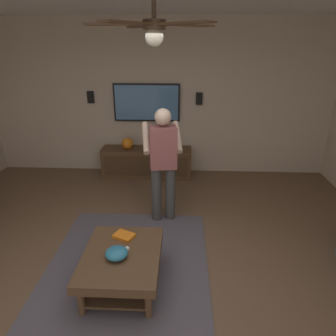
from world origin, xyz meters
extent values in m
plane|color=brown|center=(0.00, 0.00, 0.00)|extent=(7.73, 7.73, 0.00)
cube|color=#BCA893|center=(3.07, 0.00, 1.43)|extent=(0.10, 6.64, 2.87)
cube|color=#514C56|center=(0.01, 0.17, 0.01)|extent=(2.45, 1.86, 0.01)
cube|color=#513823|center=(-0.19, 0.17, 0.35)|extent=(1.00, 0.80, 0.10)
cylinder|color=#513823|center=(0.23, -0.15, 0.15)|extent=(0.07, 0.07, 0.30)
cylinder|color=#513823|center=(0.23, 0.49, 0.15)|extent=(0.07, 0.07, 0.30)
cylinder|color=#513823|center=(-0.61, -0.15, 0.15)|extent=(0.07, 0.07, 0.30)
cylinder|color=#513823|center=(-0.61, 0.49, 0.15)|extent=(0.07, 0.07, 0.30)
cube|color=#452F1E|center=(-0.19, 0.17, 0.10)|extent=(0.88, 0.68, 0.03)
cube|color=#513823|center=(2.74, 0.24, 0.28)|extent=(0.44, 1.70, 0.55)
cube|color=#412C1C|center=(2.52, 0.24, 0.28)|extent=(0.01, 1.56, 0.39)
cube|color=black|center=(2.98, 0.24, 1.38)|extent=(0.05, 1.24, 0.70)
cube|color=teal|center=(2.96, 0.24, 1.38)|extent=(0.01, 1.18, 0.64)
cylinder|color=#3F3F3F|center=(1.17, -0.28, 0.41)|extent=(0.14, 0.14, 0.82)
cylinder|color=#3F3F3F|center=(1.14, -0.08, 0.41)|extent=(0.14, 0.14, 0.82)
cube|color=#8C4C4C|center=(1.15, -0.18, 1.11)|extent=(0.27, 0.39, 0.58)
sphere|color=beige|center=(1.15, -0.18, 1.53)|extent=(0.22, 0.22, 0.22)
cylinder|color=beige|center=(1.37, -0.37, 1.20)|extent=(0.49, 0.17, 0.37)
cylinder|color=beige|center=(1.30, 0.06, 1.20)|extent=(0.49, 0.17, 0.37)
cube|color=white|center=(1.53, -0.12, 1.10)|extent=(0.05, 0.06, 0.16)
ellipsoid|color=teal|center=(-0.26, 0.21, 0.45)|extent=(0.23, 0.23, 0.10)
cube|color=white|center=(-0.16, 0.17, 0.41)|extent=(0.13, 0.14, 0.02)
cube|color=orange|center=(0.09, 0.20, 0.42)|extent=(0.24, 0.27, 0.04)
sphere|color=orange|center=(2.71, 0.59, 0.66)|extent=(0.22, 0.22, 0.22)
cube|color=black|center=(2.99, -0.74, 1.46)|extent=(0.06, 0.12, 0.22)
cube|color=black|center=(2.99, 1.29, 1.47)|extent=(0.06, 0.12, 0.22)
cylinder|color=#4C3828|center=(0.12, -0.18, 2.71)|extent=(0.04, 0.04, 0.28)
cylinder|color=#4C3828|center=(0.12, -0.18, 2.57)|extent=(0.20, 0.20, 0.08)
sphere|color=silver|center=(0.12, -0.18, 2.47)|extent=(0.16, 0.16, 0.16)
cube|color=brown|center=(0.40, -0.03, 2.57)|extent=(0.55, 0.36, 0.02)
cube|color=brown|center=(0.10, 0.14, 2.57)|extent=(0.16, 0.57, 0.02)
cube|color=brown|center=(-0.15, -0.01, 2.57)|extent=(0.54, 0.40, 0.02)
cube|color=brown|center=(-0.08, -0.43, 2.57)|extent=(0.44, 0.51, 0.02)
cube|color=brown|center=(0.29, -0.45, 2.57)|extent=(0.39, 0.54, 0.02)
camera|label=1|loc=(-2.77, -0.43, 2.43)|focal=32.84mm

